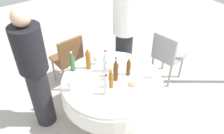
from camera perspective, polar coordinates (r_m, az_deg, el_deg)
ground_plane at (r=3.28m, az=-0.00°, el=-12.96°), size 10.00×10.00×0.00m
dining_table at (r=2.85m, az=-0.00°, el=-5.40°), size 1.24×1.24×0.74m
bottle_clear_inner at (r=2.79m, az=-1.61°, el=1.25°), size 0.07×0.07×0.31m
bottle_brown_front at (r=2.65m, az=0.95°, el=-0.70°), size 0.06×0.06×0.32m
bottle_brown_right at (r=2.76m, az=4.15°, el=0.08°), size 0.06×0.06×0.26m
bottle_amber_left at (r=2.57m, az=-0.24°, el=-2.93°), size 0.06×0.06×0.27m
bottle_clear_west at (r=2.48m, az=-1.41°, el=-4.59°), size 0.06×0.06×0.28m
bottle_green_south at (r=2.86m, az=-9.87°, el=1.25°), size 0.06×0.06×0.27m
bottle_amber_near at (r=2.85m, az=-5.94°, el=1.97°), size 0.07×0.07×0.30m
wine_glass_left at (r=2.58m, az=-10.31°, el=-4.08°), size 0.07×0.07×0.14m
wine_glass_west at (r=2.94m, az=-3.94°, el=2.25°), size 0.07×0.07×0.14m
wine_glass_south at (r=2.83m, az=1.50°, el=0.55°), size 0.06×0.06×0.13m
wine_glass_near at (r=2.73m, az=-0.73°, el=-0.52°), size 0.08×0.08×0.15m
wine_glass_east at (r=2.76m, az=10.52°, el=-1.02°), size 0.07×0.07×0.15m
plate_east at (r=2.66m, az=4.96°, el=-4.52°), size 0.22×0.22×0.04m
plate_outer at (r=3.09m, az=1.32°, el=2.21°), size 0.24×0.24×0.02m
spoon_front at (r=2.49m, az=6.01°, el=-8.62°), size 0.10×0.17×0.00m
person_inner at (r=3.41m, az=3.11°, el=8.43°), size 0.34×0.34×1.67m
person_front at (r=2.83m, az=-18.70°, el=-0.97°), size 0.34×0.34×1.65m
chair_south at (r=3.57m, az=-10.78°, el=2.45°), size 0.43×0.43×0.87m
chair_near at (r=3.68m, az=13.42°, el=3.23°), size 0.47×0.47×0.87m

